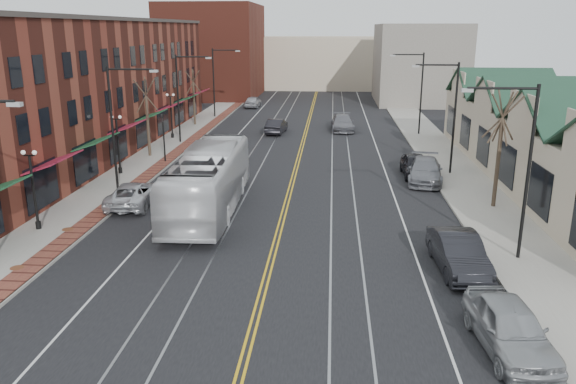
% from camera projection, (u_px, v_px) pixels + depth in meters
% --- Properties ---
extents(ground, '(160.00, 160.00, 0.00)m').
position_uv_depth(ground, '(257.00, 313.00, 21.37)').
color(ground, black).
rests_on(ground, ground).
extents(sidewalk_left, '(4.00, 120.00, 0.15)m').
position_uv_depth(sidewalk_left, '(131.00, 174.00, 41.38)').
color(sidewalk_left, gray).
rests_on(sidewalk_left, ground).
extents(sidewalk_right, '(4.00, 120.00, 0.15)m').
position_uv_depth(sidewalk_right, '(463.00, 181.00, 39.58)').
color(sidewalk_right, gray).
rests_on(sidewalk_right, ground).
extents(building_left, '(10.00, 50.00, 11.00)m').
position_uv_depth(building_left, '(74.00, 89.00, 47.08)').
color(building_left, maroon).
rests_on(building_left, ground).
extents(building_right, '(8.00, 36.00, 4.60)m').
position_uv_depth(building_right, '(555.00, 151.00, 38.50)').
color(building_right, '#C7B399').
rests_on(building_right, ground).
extents(backdrop_left, '(14.00, 18.00, 14.00)m').
position_uv_depth(backdrop_left, '(213.00, 51.00, 87.58)').
color(backdrop_left, maroon).
rests_on(backdrop_left, ground).
extents(backdrop_mid, '(22.00, 14.00, 9.00)m').
position_uv_depth(backdrop_mid, '(318.00, 62.00, 101.43)').
color(backdrop_mid, '#C7B399').
rests_on(backdrop_mid, ground).
extents(backdrop_right, '(12.00, 16.00, 11.00)m').
position_uv_depth(backdrop_right, '(419.00, 64.00, 80.88)').
color(backdrop_right, slate).
rests_on(backdrop_right, ground).
extents(streetlight_l_1, '(3.33, 0.25, 8.00)m').
position_uv_depth(streetlight_l_1, '(118.00, 116.00, 36.09)').
color(streetlight_l_1, black).
rests_on(streetlight_l_1, sidewalk_left).
extents(streetlight_l_2, '(3.33, 0.25, 8.00)m').
position_uv_depth(streetlight_l_2, '(182.00, 89.00, 51.40)').
color(streetlight_l_2, black).
rests_on(streetlight_l_2, sidewalk_left).
extents(streetlight_l_3, '(3.33, 0.25, 8.00)m').
position_uv_depth(streetlight_l_3, '(217.00, 75.00, 66.71)').
color(streetlight_l_3, black).
rests_on(streetlight_l_3, sidewalk_left).
extents(streetlight_r_0, '(3.33, 0.25, 8.00)m').
position_uv_depth(streetlight_r_0, '(520.00, 155.00, 24.87)').
color(streetlight_r_0, black).
rests_on(streetlight_r_0, sidewalk_right).
extents(streetlight_r_1, '(3.33, 0.25, 8.00)m').
position_uv_depth(streetlight_r_1, '(449.00, 107.00, 40.17)').
color(streetlight_r_1, black).
rests_on(streetlight_r_1, sidewalk_right).
extents(streetlight_r_2, '(3.33, 0.25, 8.00)m').
position_uv_depth(streetlight_r_2, '(417.00, 85.00, 55.48)').
color(streetlight_r_2, black).
rests_on(streetlight_r_2, sidewalk_right).
extents(lamppost_l_1, '(0.84, 0.28, 4.27)m').
position_uv_depth(lamppost_l_1, '(34.00, 192.00, 29.36)').
color(lamppost_l_1, black).
rests_on(lamppost_l_1, sidewalk_left).
extents(lamppost_l_2, '(0.84, 0.28, 4.27)m').
position_uv_depth(lamppost_l_2, '(118.00, 146.00, 40.84)').
color(lamppost_l_2, black).
rests_on(lamppost_l_2, sidewalk_left).
extents(lamppost_l_3, '(0.84, 0.28, 4.27)m').
position_uv_depth(lamppost_l_3, '(171.00, 117.00, 54.24)').
color(lamppost_l_3, black).
rests_on(lamppost_l_3, sidewalk_left).
extents(tree_left_near, '(1.78, 1.37, 6.48)m').
position_uv_depth(tree_left_near, '(147.00, 116.00, 46.19)').
color(tree_left_near, '#382B21').
rests_on(tree_left_near, sidewalk_left).
extents(tree_left_far, '(1.66, 1.28, 6.02)m').
position_uv_depth(tree_left_far, '(194.00, 96.00, 61.57)').
color(tree_left_far, '#382B21').
rests_on(tree_left_far, sidewalk_left).
extents(tree_right_mid, '(1.90, 1.46, 6.93)m').
position_uv_depth(tree_right_mid, '(499.00, 147.00, 32.77)').
color(tree_right_mid, '#382B21').
rests_on(tree_right_mid, sidewalk_right).
extents(manhole_mid, '(0.60, 0.60, 0.02)m').
position_uv_depth(manhole_mid, '(17.00, 268.00, 25.03)').
color(manhole_mid, '#592D19').
rests_on(manhole_mid, sidewalk_left).
extents(manhole_far, '(0.60, 0.60, 0.02)m').
position_uv_depth(manhole_far, '(68.00, 229.00, 29.82)').
color(manhole_far, '#592D19').
rests_on(manhole_far, sidewalk_left).
extents(traffic_signal, '(0.18, 0.15, 3.80)m').
position_uv_depth(traffic_signal, '(164.00, 134.00, 44.47)').
color(traffic_signal, black).
rests_on(traffic_signal, sidewalk_left).
extents(transit_bus, '(3.43, 13.32, 3.69)m').
position_uv_depth(transit_bus, '(209.00, 181.00, 32.87)').
color(transit_bus, white).
rests_on(transit_bus, ground).
extents(parked_suv, '(2.79, 5.40, 1.46)m').
position_uv_depth(parked_suv, '(133.00, 194.00, 34.15)').
color(parked_suv, silver).
rests_on(parked_suv, ground).
extents(parked_car_a, '(2.45, 5.14, 1.69)m').
position_uv_depth(parked_car_a, '(510.00, 327.00, 18.71)').
color(parked_car_a, '#999B9F').
rests_on(parked_car_a, ground).
extents(parked_car_b, '(2.11, 5.21, 1.68)m').
position_uv_depth(parked_car_b, '(458.00, 253.00, 24.91)').
color(parked_car_b, black).
rests_on(parked_car_b, ground).
extents(parked_car_c, '(3.04, 5.91, 1.64)m').
position_uv_depth(parked_car_c, '(425.00, 170.00, 39.43)').
color(parked_car_c, slate).
rests_on(parked_car_c, ground).
extents(parked_car_d, '(1.95, 4.77, 1.62)m').
position_uv_depth(parked_car_d, '(416.00, 165.00, 40.88)').
color(parked_car_d, black).
rests_on(parked_car_d, ground).
extents(distant_car_left, '(2.03, 4.71, 1.51)m').
position_uv_depth(distant_car_left, '(276.00, 126.00, 57.64)').
color(distant_car_left, black).
rests_on(distant_car_left, ground).
extents(distant_car_right, '(2.50, 5.72, 1.64)m').
position_uv_depth(distant_car_right, '(343.00, 123.00, 59.23)').
color(distant_car_right, slate).
rests_on(distant_car_right, ground).
extents(distant_car_far, '(2.05, 4.67, 1.56)m').
position_uv_depth(distant_car_far, '(253.00, 102.00, 76.53)').
color(distant_car_far, '#B1B2B8').
rests_on(distant_car_far, ground).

